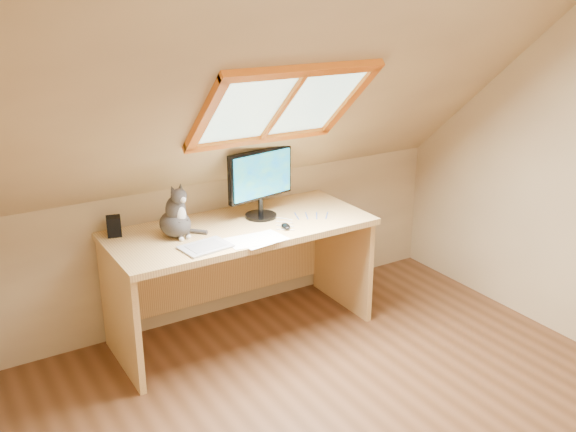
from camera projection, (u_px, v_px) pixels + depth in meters
room_shell at (412, 187)px, 2.86m from camera, size 3.52×3.52×2.41m
desk at (236, 255)px, 4.34m from camera, size 1.74×0.76×0.79m
monitor at (261, 179)px, 4.25m from camera, size 0.51×0.21×0.47m
cat at (176, 218)px, 3.97m from camera, size 0.24×0.27×0.35m
desk_speaker at (114, 226)px, 4.01m from camera, size 0.11×0.11×0.13m
graphics_tablet at (206, 247)px, 3.84m from camera, size 0.31×0.24×0.01m
mouse at (286, 226)px, 4.14m from camera, size 0.08×0.11×0.03m
papers at (252, 239)px, 3.97m from camera, size 0.33×0.27×0.00m
cables at (301, 219)px, 4.30m from camera, size 0.51×0.26×0.01m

